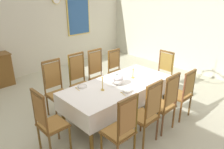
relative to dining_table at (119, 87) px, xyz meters
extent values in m
cube|color=#BCBBA0|center=(0.00, 0.14, -0.69)|extent=(7.15, 7.01, 0.04)
cube|color=beige|center=(0.00, 3.68, 0.94)|extent=(7.15, 0.08, 3.21)
cube|color=beige|center=(3.61, 0.14, 0.94)|extent=(0.08, 7.01, 3.21)
cylinder|color=brown|center=(-1.08, -0.43, -0.31)|extent=(0.07, 0.07, 0.71)
cylinder|color=brown|center=(1.08, -0.43, -0.31)|extent=(0.07, 0.07, 0.71)
cylinder|color=brown|center=(-1.08, 0.43, -0.31)|extent=(0.07, 0.07, 0.71)
cylinder|color=brown|center=(1.08, 0.43, -0.31)|extent=(0.07, 0.07, 0.71)
cube|color=brown|center=(0.00, 0.00, 0.00)|extent=(2.23, 0.93, 0.08)
cube|color=brown|center=(0.00, 0.00, 0.06)|extent=(2.35, 1.05, 0.03)
cube|color=white|center=(0.00, 0.00, 0.07)|extent=(2.37, 1.07, 0.00)
cube|color=white|center=(0.00, -0.53, -0.11)|extent=(2.37, 0.00, 0.36)
cube|color=white|center=(0.00, 0.53, -0.11)|extent=(2.37, 0.00, 0.36)
cube|color=white|center=(-1.18, 0.00, -0.11)|extent=(0.00, 1.07, 0.36)
cube|color=white|center=(1.18, 0.00, -0.11)|extent=(0.00, 1.07, 0.36)
cylinder|color=brown|center=(-1.08, -0.69, -0.44)|extent=(0.04, 0.04, 0.47)
cylinder|color=brown|center=(-0.70, -0.69, -0.44)|extent=(0.04, 0.04, 0.47)
cylinder|color=brown|center=(-0.70, -1.05, -0.44)|extent=(0.04, 0.04, 0.47)
cube|color=brown|center=(-0.89, -0.87, -0.19)|extent=(0.44, 0.42, 0.03)
cube|color=olive|center=(-0.89, -0.87, -0.17)|extent=(0.40, 0.38, 0.02)
cylinder|color=brown|center=(-1.08, -1.06, 0.14)|extent=(0.03, 0.03, 0.64)
cylinder|color=brown|center=(-0.69, -1.06, 0.14)|extent=(0.03, 0.03, 0.64)
cube|color=#9F6935|center=(-0.89, -1.06, 0.18)|extent=(0.34, 0.02, 0.49)
cube|color=brown|center=(-0.89, -1.06, 0.47)|extent=(0.40, 0.04, 0.04)
cylinder|color=brown|center=(-0.70, 0.69, -0.44)|extent=(0.04, 0.04, 0.47)
cylinder|color=brown|center=(-1.08, 0.69, -0.44)|extent=(0.04, 0.04, 0.47)
cylinder|color=brown|center=(-0.70, 1.05, -0.44)|extent=(0.04, 0.04, 0.47)
cylinder|color=brown|center=(-1.08, 1.05, -0.44)|extent=(0.04, 0.04, 0.47)
cube|color=brown|center=(-0.89, 0.87, -0.19)|extent=(0.44, 0.42, 0.03)
cube|color=olive|center=(-0.89, 0.87, -0.17)|extent=(0.40, 0.38, 0.02)
cylinder|color=brown|center=(-0.69, 1.06, 0.17)|extent=(0.03, 0.03, 0.69)
cylinder|color=brown|center=(-1.08, 1.06, 0.17)|extent=(0.03, 0.03, 0.69)
cube|color=olive|center=(-0.89, 1.06, 0.20)|extent=(0.34, 0.02, 0.53)
cube|color=brown|center=(-0.89, 1.06, 0.51)|extent=(0.40, 0.04, 0.04)
cylinder|color=brown|center=(-0.47, -0.69, -0.44)|extent=(0.04, 0.04, 0.47)
cylinder|color=brown|center=(-0.09, -0.69, -0.44)|extent=(0.04, 0.04, 0.47)
cylinder|color=brown|center=(-0.47, -1.05, -0.44)|extent=(0.04, 0.04, 0.47)
cylinder|color=brown|center=(-0.09, -1.05, -0.44)|extent=(0.04, 0.04, 0.47)
cube|color=brown|center=(-0.28, -0.87, -0.19)|extent=(0.44, 0.42, 0.03)
cube|color=olive|center=(-0.28, -0.87, -0.17)|extent=(0.40, 0.38, 0.02)
cylinder|color=brown|center=(-0.47, -1.06, 0.16)|extent=(0.03, 0.03, 0.67)
cylinder|color=brown|center=(-0.08, -1.06, 0.16)|extent=(0.03, 0.03, 0.67)
cube|color=#9F7039|center=(-0.28, -1.06, 0.19)|extent=(0.34, 0.02, 0.51)
cube|color=brown|center=(-0.28, -1.06, 0.50)|extent=(0.40, 0.04, 0.04)
cylinder|color=brown|center=(-0.09, 0.69, -0.44)|extent=(0.04, 0.04, 0.47)
cylinder|color=brown|center=(-0.47, 0.69, -0.44)|extent=(0.04, 0.04, 0.47)
cylinder|color=brown|center=(-0.09, 1.05, -0.44)|extent=(0.04, 0.04, 0.47)
cylinder|color=brown|center=(-0.47, 1.05, -0.44)|extent=(0.04, 0.04, 0.47)
cube|color=brown|center=(-0.28, 0.87, -0.19)|extent=(0.44, 0.42, 0.03)
cube|color=olive|center=(-0.28, 0.87, -0.17)|extent=(0.40, 0.38, 0.02)
cylinder|color=brown|center=(-0.08, 1.06, 0.18)|extent=(0.03, 0.03, 0.71)
cylinder|color=brown|center=(-0.47, 1.06, 0.18)|extent=(0.03, 0.03, 0.71)
cube|color=olive|center=(-0.28, 1.06, 0.21)|extent=(0.34, 0.02, 0.54)
cube|color=brown|center=(-0.28, 1.06, 0.53)|extent=(0.40, 0.04, 0.04)
cylinder|color=brown|center=(0.07, -0.69, -0.44)|extent=(0.04, 0.04, 0.47)
cylinder|color=brown|center=(0.45, -0.69, -0.44)|extent=(0.04, 0.04, 0.47)
cylinder|color=brown|center=(0.07, -1.05, -0.44)|extent=(0.04, 0.04, 0.47)
cylinder|color=brown|center=(0.45, -1.05, -0.44)|extent=(0.04, 0.04, 0.47)
cube|color=brown|center=(0.26, -0.87, -0.19)|extent=(0.44, 0.42, 0.03)
cube|color=olive|center=(0.26, -0.87, -0.17)|extent=(0.40, 0.38, 0.02)
cylinder|color=brown|center=(0.07, -1.06, 0.15)|extent=(0.03, 0.03, 0.65)
cylinder|color=brown|center=(0.46, -1.06, 0.15)|extent=(0.03, 0.03, 0.65)
cube|color=olive|center=(0.26, -1.06, 0.18)|extent=(0.34, 0.02, 0.50)
cube|color=brown|center=(0.26, -1.06, 0.48)|extent=(0.40, 0.04, 0.04)
cylinder|color=brown|center=(0.45, 0.69, -0.44)|extent=(0.04, 0.04, 0.47)
cylinder|color=brown|center=(0.07, 0.69, -0.44)|extent=(0.04, 0.04, 0.47)
cylinder|color=brown|center=(0.45, 1.05, -0.44)|extent=(0.04, 0.04, 0.47)
cylinder|color=brown|center=(0.07, 1.05, -0.44)|extent=(0.04, 0.04, 0.47)
cube|color=brown|center=(0.26, 0.87, -0.19)|extent=(0.44, 0.42, 0.03)
cube|color=olive|center=(0.26, 0.87, -0.17)|extent=(0.40, 0.38, 0.02)
cylinder|color=brown|center=(0.46, 1.06, 0.17)|extent=(0.03, 0.03, 0.69)
cylinder|color=brown|center=(0.07, 1.06, 0.17)|extent=(0.03, 0.03, 0.69)
cube|color=olive|center=(0.26, 1.06, 0.20)|extent=(0.34, 0.02, 0.53)
cube|color=brown|center=(0.26, 1.06, 0.52)|extent=(0.40, 0.04, 0.04)
cylinder|color=brown|center=(0.71, -0.69, -0.44)|extent=(0.04, 0.04, 0.47)
cylinder|color=brown|center=(1.09, -0.69, -0.44)|extent=(0.04, 0.04, 0.47)
cylinder|color=brown|center=(0.71, -1.05, -0.44)|extent=(0.04, 0.04, 0.47)
cylinder|color=brown|center=(1.09, -1.05, -0.44)|extent=(0.04, 0.04, 0.47)
cube|color=brown|center=(0.90, -0.87, -0.19)|extent=(0.44, 0.42, 0.03)
cube|color=olive|center=(0.90, -0.87, -0.17)|extent=(0.40, 0.38, 0.02)
cylinder|color=brown|center=(0.70, -1.06, 0.10)|extent=(0.03, 0.03, 0.55)
cylinder|color=brown|center=(1.09, -1.06, 0.10)|extent=(0.03, 0.03, 0.55)
cube|color=olive|center=(0.90, -1.06, 0.13)|extent=(0.34, 0.02, 0.42)
cube|color=brown|center=(0.90, -1.06, 0.38)|extent=(0.40, 0.04, 0.04)
cylinder|color=brown|center=(1.09, 0.69, -0.44)|extent=(0.04, 0.04, 0.47)
cylinder|color=brown|center=(0.71, 0.69, -0.44)|extent=(0.04, 0.04, 0.47)
cylinder|color=brown|center=(1.09, 1.05, -0.44)|extent=(0.04, 0.04, 0.47)
cylinder|color=brown|center=(0.71, 1.05, -0.44)|extent=(0.04, 0.04, 0.47)
cube|color=brown|center=(0.90, 0.87, -0.19)|extent=(0.44, 0.42, 0.03)
cube|color=olive|center=(0.90, 0.87, -0.17)|extent=(0.40, 0.38, 0.02)
cylinder|color=brown|center=(1.09, 1.06, 0.11)|extent=(0.03, 0.03, 0.57)
cylinder|color=brown|center=(0.70, 1.06, 0.11)|extent=(0.03, 0.03, 0.57)
cube|color=olive|center=(0.90, 1.06, 0.13)|extent=(0.34, 0.02, 0.43)
cube|color=brown|center=(0.90, 1.06, 0.39)|extent=(0.40, 0.04, 0.04)
cylinder|color=brown|center=(-1.34, 0.19, -0.44)|extent=(0.04, 0.04, 0.47)
cylinder|color=brown|center=(-1.34, -0.19, -0.44)|extent=(0.04, 0.04, 0.47)
cylinder|color=brown|center=(-1.70, 0.19, -0.44)|extent=(0.04, 0.04, 0.47)
cylinder|color=brown|center=(-1.70, -0.19, -0.44)|extent=(0.04, 0.04, 0.47)
cube|color=brown|center=(-1.52, 0.00, -0.19)|extent=(0.42, 0.44, 0.03)
cube|color=olive|center=(-1.52, 0.00, -0.17)|extent=(0.38, 0.40, 0.02)
cylinder|color=brown|center=(-1.71, 0.20, 0.14)|extent=(0.03, 0.03, 0.63)
cylinder|color=brown|center=(-1.71, -0.20, 0.14)|extent=(0.03, 0.03, 0.63)
cube|color=#9A6735|center=(-1.71, 0.00, 0.17)|extent=(0.02, 0.34, 0.48)
cube|color=brown|center=(-1.71, 0.00, 0.45)|extent=(0.04, 0.40, 0.04)
cylinder|color=brown|center=(1.34, -0.19, -0.44)|extent=(0.04, 0.04, 0.47)
cylinder|color=brown|center=(1.34, 0.19, -0.44)|extent=(0.04, 0.04, 0.47)
cylinder|color=brown|center=(1.70, -0.19, -0.44)|extent=(0.04, 0.04, 0.47)
cylinder|color=brown|center=(1.70, 0.19, -0.44)|extent=(0.04, 0.04, 0.47)
cube|color=brown|center=(1.52, 0.00, -0.19)|extent=(0.42, 0.44, 0.03)
cube|color=olive|center=(1.52, 0.00, -0.17)|extent=(0.38, 0.40, 0.02)
cylinder|color=brown|center=(1.71, -0.20, 0.11)|extent=(0.03, 0.03, 0.59)
cylinder|color=brown|center=(1.71, 0.20, 0.11)|extent=(0.03, 0.03, 0.59)
cube|color=olive|center=(1.71, 0.00, 0.14)|extent=(0.02, 0.34, 0.44)
cube|color=brown|center=(1.71, 0.00, 0.41)|extent=(0.04, 0.40, 0.04)
cylinder|color=silver|center=(-0.05, 0.00, 0.09)|extent=(0.15, 0.15, 0.02)
ellipsoid|color=silver|center=(-0.05, 0.00, 0.16)|extent=(0.28, 0.28, 0.12)
ellipsoid|color=silver|center=(-0.05, 0.00, 0.23)|extent=(0.25, 0.25, 0.10)
sphere|color=#497255|center=(-0.05, 0.00, 0.28)|extent=(0.03, 0.03, 0.03)
cylinder|color=gold|center=(-0.44, 0.00, 0.08)|extent=(0.07, 0.07, 0.02)
cylinder|color=gold|center=(-0.44, 0.00, 0.21)|extent=(0.02, 0.02, 0.25)
cone|color=gold|center=(-0.44, 0.00, 0.34)|extent=(0.04, 0.04, 0.02)
cylinder|color=silver|center=(-0.44, 0.00, 0.40)|extent=(0.02, 0.02, 0.10)
cylinder|color=gold|center=(0.44, 0.00, 0.08)|extent=(0.07, 0.07, 0.02)
cylinder|color=gold|center=(0.44, 0.00, 0.18)|extent=(0.02, 0.02, 0.18)
cone|color=gold|center=(0.44, 0.00, 0.28)|extent=(0.04, 0.04, 0.02)
cylinder|color=silver|center=(0.44, 0.00, 0.34)|extent=(0.02, 0.02, 0.10)
cylinder|color=silver|center=(-0.63, 0.38, 0.09)|extent=(0.18, 0.18, 0.03)
cylinder|color=silver|center=(-0.63, 0.38, 0.10)|extent=(0.15, 0.15, 0.02)
torus|color=#497255|center=(-0.63, 0.38, 0.11)|extent=(0.18, 0.18, 0.01)
cylinder|color=silver|center=(-0.15, -0.37, 0.10)|extent=(0.18, 0.18, 0.04)
cylinder|color=silver|center=(-0.15, -0.37, 0.10)|extent=(0.15, 0.15, 0.03)
torus|color=#497255|center=(-0.15, -0.37, 0.12)|extent=(0.17, 0.17, 0.01)
cube|color=gold|center=(-0.76, 0.34, 0.08)|extent=(0.04, 0.14, 0.00)
ellipsoid|color=gold|center=(-0.75, 0.42, 0.08)|extent=(0.03, 0.05, 0.01)
cube|color=gold|center=(-0.28, -0.40, 0.08)|extent=(0.05, 0.14, 0.00)
ellipsoid|color=gold|center=(-0.26, -0.32, 0.08)|extent=(0.03, 0.05, 0.01)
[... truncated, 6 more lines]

